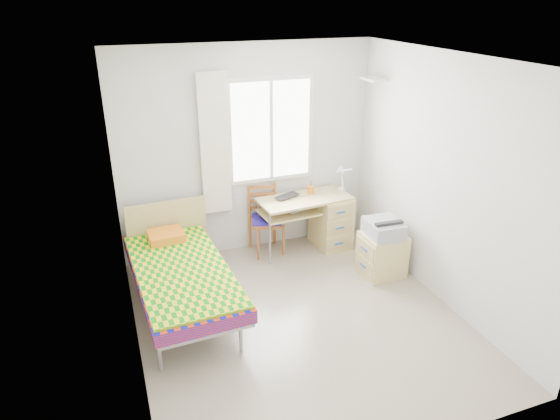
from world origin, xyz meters
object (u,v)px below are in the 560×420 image
object	(u,v)px
bed	(181,271)
cabinet	(382,254)
desk	(326,218)
printer	(384,228)
chair	(266,215)

from	to	relation	value
bed	cabinet	size ratio (longest dim) A/B	3.92
bed	desk	distance (m)	2.15
desk	bed	bearing A→B (deg)	-164.72
desk	cabinet	bearing A→B (deg)	-74.78
cabinet	printer	size ratio (longest dim) A/B	1.14
desk	printer	distance (m)	0.97
bed	desk	size ratio (longest dim) A/B	1.69
bed	chair	xyz separation A→B (m)	(1.24, 0.89, 0.08)
chair	cabinet	xyz separation A→B (m)	(1.09, -1.05, -0.24)
chair	printer	xyz separation A→B (m)	(1.08, -1.06, 0.12)
bed	printer	bearing A→B (deg)	-7.26
desk	printer	xyz separation A→B (m)	(0.31, -0.90, 0.22)
bed	chair	world-z (taller)	chair
bed	printer	size ratio (longest dim) A/B	4.47
desk	cabinet	size ratio (longest dim) A/B	2.32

